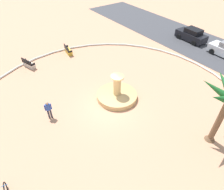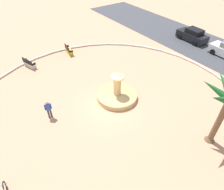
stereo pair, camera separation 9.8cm
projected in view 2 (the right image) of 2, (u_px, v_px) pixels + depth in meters
ground_plane at (110, 107)px, 16.52m from camera, size 80.00×80.00×0.00m
plaza_curb at (110, 106)px, 16.46m from camera, size 23.46×23.46×0.20m
street_asphalt at (220, 53)px, 23.65m from camera, size 48.00×8.00×0.03m
fountain at (117, 95)px, 17.21m from camera, size 3.50×3.50×2.29m
bench_east at (30, 64)px, 21.09m from camera, size 1.68×0.98×1.00m
bench_west at (69, 51)px, 23.41m from camera, size 1.65×0.71×1.00m
person_pedestrian_stroll at (48, 109)px, 15.03m from camera, size 0.26×0.52×1.64m
parked_car_leftmost at (192, 35)px, 25.80m from camera, size 4.06×2.03×1.67m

